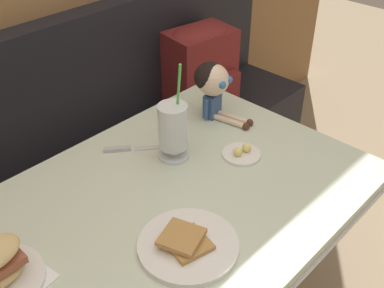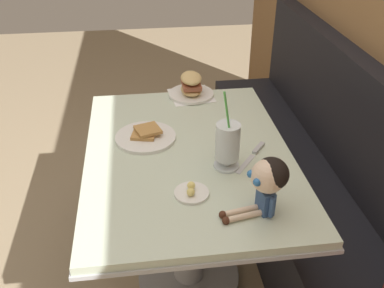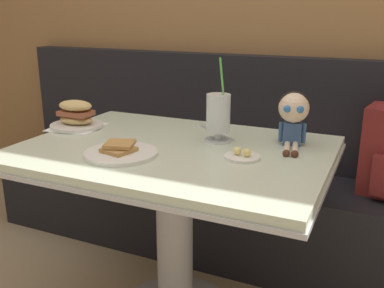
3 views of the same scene
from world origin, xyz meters
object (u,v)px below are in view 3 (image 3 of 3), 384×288
Objects in this scene: seated_doll at (294,111)px; toast_plate at (121,152)px; milkshake_glass at (218,115)px; butter_knife at (212,130)px; butter_saucer at (242,156)px; sandwich_plate at (76,117)px.

toast_plate is at bearing -144.16° from seated_doll.
butter_knife is at bearing 120.21° from milkshake_glass.
toast_plate is at bearing -160.17° from butter_saucer.
butter_knife is at bearing 170.57° from seated_doll.
butter_knife is 0.87× the size of seated_doll.
seated_doll is at bearing -9.43° from butter_knife.
milkshake_glass is (0.24, 0.29, 0.09)m from toast_plate.
toast_plate reaches higher than butter_knife.
butter_knife is at bearing 128.31° from butter_saucer.
butter_knife is at bearing 68.33° from toast_plate.
seated_doll reaches higher than sandwich_plate.
toast_plate is at bearing -32.31° from sandwich_plate.
sandwich_plate reaches higher than toast_plate.
toast_plate reaches higher than butter_saucer.
seated_doll is at bearing 8.15° from sandwich_plate.
seated_doll reaches higher than toast_plate.
toast_plate is 1.27× the size of butter_knife.
seated_doll is at bearing 62.65° from butter_saucer.
milkshake_glass is at bearing 134.06° from butter_saucer.
seated_doll reaches higher than butter_saucer.
sandwich_plate is at bearing -161.47° from butter_knife.
butter_saucer is 0.36m from butter_knife.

